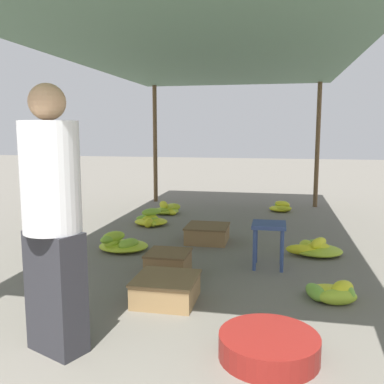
{
  "coord_description": "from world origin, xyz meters",
  "views": [
    {
      "loc": [
        0.85,
        -1.69,
        1.41
      ],
      "look_at": [
        0.0,
        2.48,
        0.79
      ],
      "focal_mm": 40.0,
      "sensor_mm": 36.0,
      "label": 1
    }
  ],
  "objects_px": {
    "stool": "(269,232)",
    "banana_pile_right_0": "(334,293)",
    "banana_pile_left_1": "(121,244)",
    "crate_far": "(166,289)",
    "vendor_foreground": "(53,217)",
    "basin_black": "(269,346)",
    "banana_pile_left_0": "(150,220)",
    "crate_mid": "(168,262)",
    "banana_pile_right_2": "(315,248)",
    "crate_near": "(207,233)",
    "banana_pile_right_1": "(282,207)",
    "banana_pile_left_2": "(167,209)"
  },
  "relations": [
    {
      "from": "banana_pile_left_2",
      "to": "banana_pile_right_0",
      "type": "relative_size",
      "value": 1.1
    },
    {
      "from": "vendor_foreground",
      "to": "banana_pile_left_2",
      "type": "bearing_deg",
      "value": 95.93
    },
    {
      "from": "stool",
      "to": "crate_mid",
      "type": "height_order",
      "value": "stool"
    },
    {
      "from": "crate_near",
      "to": "crate_mid",
      "type": "bearing_deg",
      "value": -98.31
    },
    {
      "from": "vendor_foreground",
      "to": "banana_pile_right_2",
      "type": "relative_size",
      "value": 2.65
    },
    {
      "from": "banana_pile_left_1",
      "to": "crate_far",
      "type": "relative_size",
      "value": 1.15
    },
    {
      "from": "banana_pile_right_1",
      "to": "crate_far",
      "type": "distance_m",
      "value": 4.33
    },
    {
      "from": "crate_near",
      "to": "crate_far",
      "type": "height_order",
      "value": "crate_near"
    },
    {
      "from": "banana_pile_right_2",
      "to": "crate_mid",
      "type": "xyz_separation_m",
      "value": [
        -1.48,
        -0.97,
        0.04
      ]
    },
    {
      "from": "banana_pile_left_0",
      "to": "banana_pile_right_0",
      "type": "relative_size",
      "value": 1.19
    },
    {
      "from": "stool",
      "to": "banana_pile_right_1",
      "type": "relative_size",
      "value": 1.19
    },
    {
      "from": "banana_pile_left_0",
      "to": "banana_pile_right_2",
      "type": "bearing_deg",
      "value": -25.44
    },
    {
      "from": "vendor_foreground",
      "to": "banana_pile_left_0",
      "type": "distance_m",
      "value": 3.77
    },
    {
      "from": "basin_black",
      "to": "banana_pile_left_0",
      "type": "distance_m",
      "value": 3.94
    },
    {
      "from": "banana_pile_left_1",
      "to": "banana_pile_right_0",
      "type": "distance_m",
      "value": 2.5
    },
    {
      "from": "vendor_foreground",
      "to": "banana_pile_left_2",
      "type": "height_order",
      "value": "vendor_foreground"
    },
    {
      "from": "vendor_foreground",
      "to": "crate_far",
      "type": "height_order",
      "value": "vendor_foreground"
    },
    {
      "from": "banana_pile_left_1",
      "to": "banana_pile_right_1",
      "type": "xyz_separation_m",
      "value": [
        1.86,
        2.87,
        0.0
      ]
    },
    {
      "from": "banana_pile_left_2",
      "to": "banana_pile_right_0",
      "type": "xyz_separation_m",
      "value": [
        2.32,
        -3.32,
        -0.01
      ]
    },
    {
      "from": "crate_mid",
      "to": "basin_black",
      "type": "bearing_deg",
      "value": -54.54
    },
    {
      "from": "vendor_foreground",
      "to": "banana_pile_left_2",
      "type": "distance_m",
      "value": 4.61
    },
    {
      "from": "crate_far",
      "to": "crate_mid",
      "type": "bearing_deg",
      "value": 103.19
    },
    {
      "from": "banana_pile_left_1",
      "to": "banana_pile_right_1",
      "type": "height_order",
      "value": "banana_pile_left_1"
    },
    {
      "from": "vendor_foreground",
      "to": "crate_far",
      "type": "relative_size",
      "value": 3.32
    },
    {
      "from": "vendor_foreground",
      "to": "basin_black",
      "type": "xyz_separation_m",
      "value": [
        1.33,
        0.16,
        -0.8
      ]
    },
    {
      "from": "crate_near",
      "to": "banana_pile_right_0",
      "type": "bearing_deg",
      "value": -50.84
    },
    {
      "from": "stool",
      "to": "basin_black",
      "type": "relative_size",
      "value": 0.74
    },
    {
      "from": "banana_pile_left_0",
      "to": "banana_pile_right_2",
      "type": "relative_size",
      "value": 0.86
    },
    {
      "from": "crate_far",
      "to": "banana_pile_left_1",
      "type": "bearing_deg",
      "value": 123.85
    },
    {
      "from": "banana_pile_right_1",
      "to": "crate_near",
      "type": "distance_m",
      "value": 2.45
    },
    {
      "from": "banana_pile_right_2",
      "to": "crate_mid",
      "type": "height_order",
      "value": "crate_mid"
    },
    {
      "from": "banana_pile_left_0",
      "to": "banana_pile_left_2",
      "type": "height_order",
      "value": "banana_pile_left_0"
    },
    {
      "from": "vendor_foreground",
      "to": "banana_pile_left_1",
      "type": "bearing_deg",
      "value": 100.74
    },
    {
      "from": "stool",
      "to": "crate_far",
      "type": "bearing_deg",
      "value": -126.69
    },
    {
      "from": "banana_pile_left_1",
      "to": "banana_pile_left_2",
      "type": "height_order",
      "value": "banana_pile_left_1"
    },
    {
      "from": "banana_pile_left_1",
      "to": "stool",
      "type": "bearing_deg",
      "value": -9.03
    },
    {
      "from": "banana_pile_left_2",
      "to": "crate_mid",
      "type": "distance_m",
      "value": 3.03
    },
    {
      "from": "stool",
      "to": "banana_pile_right_0",
      "type": "relative_size",
      "value": 1.02
    },
    {
      "from": "banana_pile_right_2",
      "to": "crate_far",
      "type": "relative_size",
      "value": 1.25
    },
    {
      "from": "banana_pile_right_0",
      "to": "basin_black",
      "type": "bearing_deg",
      "value": -116.31
    },
    {
      "from": "banana_pile_left_2",
      "to": "crate_near",
      "type": "bearing_deg",
      "value": -59.75
    },
    {
      "from": "banana_pile_left_1",
      "to": "banana_pile_left_0",
      "type": "bearing_deg",
      "value": 92.92
    },
    {
      "from": "vendor_foreground",
      "to": "banana_pile_right_0",
      "type": "xyz_separation_m",
      "value": [
        1.85,
        1.2,
        -0.81
      ]
    },
    {
      "from": "stool",
      "to": "banana_pile_right_0",
      "type": "xyz_separation_m",
      "value": [
        0.56,
        -0.78,
        -0.31
      ]
    },
    {
      "from": "vendor_foreground",
      "to": "basin_black",
      "type": "distance_m",
      "value": 1.56
    },
    {
      "from": "basin_black",
      "to": "banana_pile_left_0",
      "type": "xyz_separation_m",
      "value": [
        -1.83,
        3.49,
        -0.0
      ]
    },
    {
      "from": "stool",
      "to": "banana_pile_right_1",
      "type": "xyz_separation_m",
      "value": [
        0.15,
        3.14,
        -0.29
      ]
    },
    {
      "from": "crate_near",
      "to": "crate_far",
      "type": "relative_size",
      "value": 1.04
    },
    {
      "from": "banana_pile_left_2",
      "to": "crate_mid",
      "type": "xyz_separation_m",
      "value": [
        0.79,
        -2.92,
        0.03
      ]
    },
    {
      "from": "banana_pile_right_0",
      "to": "crate_mid",
      "type": "height_order",
      "value": "crate_mid"
    }
  ]
}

